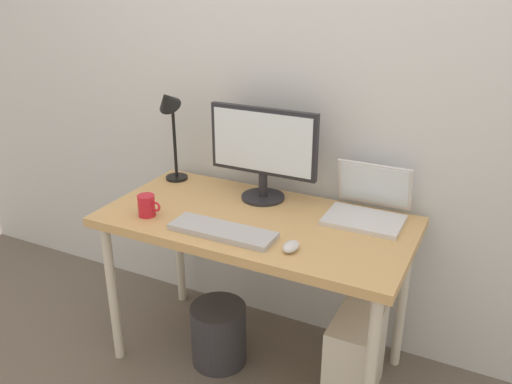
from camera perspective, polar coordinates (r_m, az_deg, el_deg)
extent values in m
plane|color=#665B51|center=(2.69, 0.00, -17.47)|extent=(6.00, 6.00, 0.00)
cube|color=silver|center=(2.45, 4.19, 12.46)|extent=(4.40, 0.04, 2.60)
cube|color=tan|center=(2.28, 0.00, -3.24)|extent=(1.33, 0.66, 0.04)
cylinder|color=silver|center=(2.58, -15.13, -10.45)|extent=(0.04, 0.04, 0.71)
cylinder|color=silver|center=(2.11, 12.13, -18.69)|extent=(0.04, 0.04, 0.71)
cylinder|color=silver|center=(2.94, -8.24, -5.44)|extent=(0.04, 0.04, 0.71)
cylinder|color=silver|center=(2.54, 15.40, -11.05)|extent=(0.04, 0.04, 0.71)
cylinder|color=#232328|center=(2.46, 0.75, -0.54)|extent=(0.20, 0.20, 0.01)
cylinder|color=#232328|center=(2.44, 0.76, 0.80)|extent=(0.04, 0.04, 0.11)
cube|color=#232328|center=(2.37, 0.78, 5.45)|extent=(0.51, 0.03, 0.30)
cube|color=white|center=(2.35, 0.60, 5.34)|extent=(0.48, 0.01, 0.27)
cube|color=silver|center=(2.28, 11.46, -2.97)|extent=(0.32, 0.22, 0.02)
cube|color=silver|center=(2.36, 12.59, 0.79)|extent=(0.32, 0.07, 0.20)
cube|color=white|center=(2.35, 12.55, 0.78)|extent=(0.30, 0.06, 0.18)
cylinder|color=black|center=(2.72, -8.49, 1.54)|extent=(0.11, 0.11, 0.01)
cylinder|color=black|center=(2.66, -8.72, 5.39)|extent=(0.02, 0.02, 0.37)
cone|color=black|center=(2.57, -9.52, 9.70)|extent=(0.11, 0.14, 0.13)
cube|color=#B2B2B7|center=(2.14, -3.62, -4.20)|extent=(0.44, 0.14, 0.02)
ellipsoid|color=silver|center=(2.02, 3.77, -5.85)|extent=(0.06, 0.09, 0.03)
cylinder|color=red|center=(2.32, -11.66, -1.43)|extent=(0.07, 0.07, 0.09)
torus|color=red|center=(2.29, -10.70, -1.55)|extent=(0.05, 0.01, 0.05)
cube|color=silver|center=(2.41, 10.58, -17.00)|extent=(0.18, 0.36, 0.42)
cylinder|color=#333338|center=(2.60, -4.01, -14.93)|extent=(0.26, 0.26, 0.30)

